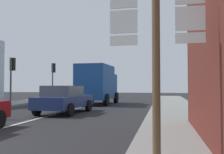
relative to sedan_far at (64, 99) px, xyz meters
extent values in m
plane|color=#232326|center=(-0.29, 1.58, -0.76)|extent=(80.00, 80.00, 0.00)
cube|color=gray|center=(5.90, -0.42, -0.69)|extent=(2.95, 44.00, 0.14)
cube|color=silver|center=(-0.29, -2.42, -0.75)|extent=(0.16, 12.00, 0.01)
cube|color=navy|center=(0.00, 0.07, -0.14)|extent=(1.92, 4.27, 0.60)
cube|color=#47515B|center=(-0.01, -0.18, 0.43)|extent=(1.63, 2.16, 0.55)
cylinder|color=black|center=(-0.82, 1.45, -0.44)|extent=(0.25, 0.65, 0.64)
cylinder|color=black|center=(0.93, 1.38, -0.44)|extent=(0.25, 0.65, 0.64)
cylinder|color=black|center=(-0.93, -1.25, -0.44)|extent=(0.25, 0.65, 0.64)
cylinder|color=black|center=(0.82, -1.32, -0.44)|extent=(0.25, 0.65, 0.64)
cube|color=#19478C|center=(0.08, 6.00, 0.99)|extent=(2.30, 3.76, 2.60)
cube|color=#19478C|center=(0.15, 8.50, 0.69)|extent=(2.13, 1.36, 2.00)
cube|color=#47515B|center=(0.15, 8.55, 1.49)|extent=(1.76, 0.15, 0.70)
cylinder|color=black|center=(-0.95, 8.48, -0.31)|extent=(0.31, 0.91, 0.90)
cylinder|color=black|center=(1.25, 8.42, -0.31)|extent=(0.31, 0.91, 0.90)
cylinder|color=black|center=(-1.05, 5.08, -0.31)|extent=(0.31, 0.91, 0.90)
cylinder|color=black|center=(1.15, 5.02, -0.31)|extent=(0.31, 0.91, 0.90)
cylinder|color=brown|center=(5.04, -8.18, 0.84)|extent=(0.14, 0.14, 3.20)
cube|color=white|center=(4.46, -8.13, 2.20)|extent=(0.50, 0.03, 0.18)
cube|color=black|center=(4.46, -8.11, 2.20)|extent=(0.43, 0.01, 0.13)
cube|color=white|center=(4.46, -8.13, 1.86)|extent=(0.50, 0.03, 0.42)
cube|color=black|center=(4.46, -8.11, 1.86)|extent=(0.43, 0.01, 0.32)
cube|color=white|center=(4.46, -8.13, 1.52)|extent=(0.50, 0.03, 0.18)
cube|color=black|center=(4.46, -8.11, 1.52)|extent=(0.43, 0.01, 0.13)
cube|color=white|center=(5.62, -8.13, 1.86)|extent=(0.50, 0.03, 0.42)
cube|color=black|center=(5.62, -8.11, 1.86)|extent=(0.43, 0.01, 0.32)
cube|color=white|center=(5.62, -8.13, 1.52)|extent=(0.50, 0.03, 0.18)
cube|color=black|center=(5.62, -8.11, 1.52)|extent=(0.43, 0.01, 0.13)
cylinder|color=#47474C|center=(-5.30, 3.17, 0.97)|extent=(0.12, 0.12, 3.45)
cube|color=black|center=(-5.30, 3.37, 2.24)|extent=(0.30, 0.28, 0.90)
sphere|color=#360303|center=(-5.30, 3.51, 2.51)|extent=(0.18, 0.18, 0.18)
sphere|color=#3C2303|center=(-5.30, 3.51, 2.23)|extent=(0.18, 0.18, 0.18)
sphere|color=#0CA526|center=(-5.30, 3.51, 1.95)|extent=(0.18, 0.18, 0.18)
cylinder|color=#47474C|center=(-5.30, 9.96, 1.07)|extent=(0.12, 0.12, 3.67)
cube|color=black|center=(-5.30, 10.16, 2.46)|extent=(0.30, 0.28, 0.90)
sphere|color=#360303|center=(-5.30, 10.30, 2.73)|extent=(0.18, 0.18, 0.18)
sphere|color=#3C2303|center=(-5.30, 10.30, 2.45)|extent=(0.18, 0.18, 0.18)
sphere|color=#0CA526|center=(-5.30, 10.30, 2.17)|extent=(0.18, 0.18, 0.18)
cylinder|color=#47474C|center=(4.73, 10.00, 1.04)|extent=(0.12, 0.12, 3.60)
cube|color=black|center=(4.73, 10.20, 2.39)|extent=(0.30, 0.28, 0.90)
sphere|color=#360303|center=(4.73, 10.34, 2.66)|extent=(0.18, 0.18, 0.18)
sphere|color=#3C2303|center=(4.73, 10.34, 2.38)|extent=(0.18, 0.18, 0.18)
sphere|color=#0CA526|center=(4.73, 10.34, 2.10)|extent=(0.18, 0.18, 0.18)
camera|label=1|loc=(5.15, -12.57, 0.69)|focal=40.07mm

